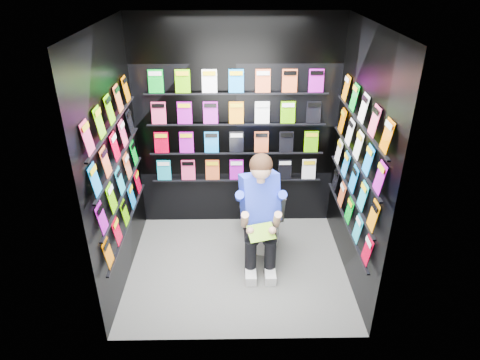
{
  "coord_description": "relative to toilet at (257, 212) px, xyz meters",
  "views": [
    {
      "loc": [
        -0.03,
        -3.78,
        3.12
      ],
      "look_at": [
        0.03,
        0.15,
        1.04
      ],
      "focal_mm": 32.0,
      "sensor_mm": 36.0,
      "label": 1
    }
  ],
  "objects": [
    {
      "name": "wall_left",
      "position": [
        -1.44,
        -0.59,
        0.93
      ],
      "size": [
        0.04,
        2.0,
        2.6
      ],
      "primitive_type": "cube",
      "color": "black",
      "rests_on": "floor"
    },
    {
      "name": "longbox",
      "position": [
        0.12,
        -0.2,
        -0.23
      ],
      "size": [
        0.3,
        0.41,
        0.28
      ],
      "primitive_type": "cube",
      "rotation": [
        0.0,
        0.0,
        -0.27
      ],
      "color": "white",
      "rests_on": "floor"
    },
    {
      "name": "comics_right",
      "position": [
        0.93,
        -0.59,
        0.94
      ],
      "size": [
        0.06,
        1.7,
        1.37
      ],
      "primitive_type": null,
      "color": "#E0592C",
      "rests_on": "wall_right"
    },
    {
      "name": "comics_left",
      "position": [
        -1.41,
        -0.59,
        0.94
      ],
      "size": [
        0.06,
        1.7,
        1.37
      ],
      "primitive_type": null,
      "color": "#E0592C",
      "rests_on": "wall_left"
    },
    {
      "name": "longbox_lid",
      "position": [
        0.12,
        -0.2,
        -0.08
      ],
      "size": [
        0.32,
        0.43,
        0.03
      ],
      "primitive_type": "cube",
      "rotation": [
        0.0,
        0.0,
        -0.27
      ],
      "color": "white",
      "rests_on": "longbox"
    },
    {
      "name": "held_comic",
      "position": [
        0.0,
        -0.73,
        0.21
      ],
      "size": [
        0.31,
        0.23,
        0.12
      ],
      "primitive_type": "cube",
      "rotation": [
        -0.96,
        0.0,
        0.29
      ],
      "color": "green",
      "rests_on": "reader"
    },
    {
      "name": "wall_right",
      "position": [
        0.96,
        -0.59,
        0.93
      ],
      "size": [
        0.04,
        2.0,
        2.6
      ],
      "primitive_type": "cube",
      "color": "black",
      "rests_on": "floor"
    },
    {
      "name": "ceiling",
      "position": [
        -0.24,
        -0.59,
        2.23
      ],
      "size": [
        2.4,
        2.4,
        0.0
      ],
      "primitive_type": "plane",
      "color": "white",
      "rests_on": "floor"
    },
    {
      "name": "toilet",
      "position": [
        0.0,
        0.0,
        0.0
      ],
      "size": [
        0.61,
        0.84,
        0.73
      ],
      "primitive_type": "imported",
      "rotation": [
        0.0,
        0.0,
        3.43
      ],
      "color": "white",
      "rests_on": "floor"
    },
    {
      "name": "wall_front",
      "position": [
        -0.24,
        -1.59,
        0.93
      ],
      "size": [
        2.4,
        0.04,
        2.6
      ],
      "primitive_type": "cube",
      "color": "black",
      "rests_on": "floor"
    },
    {
      "name": "reader",
      "position": [
        0.0,
        -0.38,
        0.42
      ],
      "size": [
        0.75,
        0.92,
        1.47
      ],
      "primitive_type": null,
      "rotation": [
        0.0,
        0.0,
        0.29
      ],
      "color": "#1B32DE",
      "rests_on": "toilet"
    },
    {
      "name": "wall_back",
      "position": [
        -0.24,
        0.41,
        0.93
      ],
      "size": [
        2.4,
        0.04,
        2.6
      ],
      "primitive_type": "cube",
      "color": "black",
      "rests_on": "floor"
    },
    {
      "name": "comics_back",
      "position": [
        -0.24,
        0.38,
        0.94
      ],
      "size": [
        2.1,
        0.06,
        1.37
      ],
      "primitive_type": null,
      "color": "#E0592C",
      "rests_on": "wall_back"
    },
    {
      "name": "floor",
      "position": [
        -0.24,
        -0.59,
        -0.37
      ],
      "size": [
        2.4,
        2.4,
        0.0
      ],
      "primitive_type": "plane",
      "color": "slate",
      "rests_on": "ground"
    }
  ]
}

